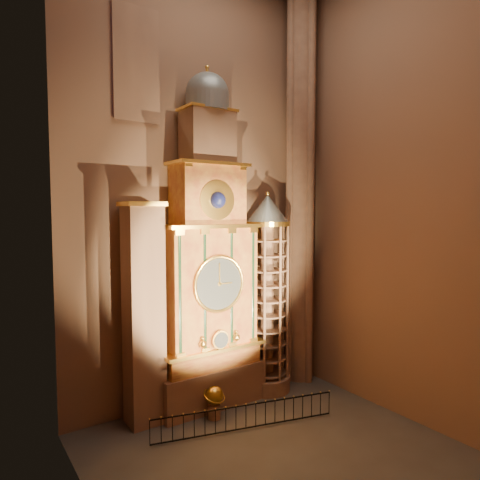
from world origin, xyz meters
TOP-DOWN VIEW (x-y plane):
  - floor at (0.00, 0.00)m, footprint 14.00×14.00m
  - wall_back at (0.00, 6.00)m, footprint 22.00×0.00m
  - wall_left at (-7.00, 0.00)m, footprint 0.00×22.00m
  - wall_right at (7.00, 0.00)m, footprint 0.00×22.00m
  - astronomical_clock at (0.00, 4.96)m, footprint 5.60×2.41m
  - portrait_tower at (-3.40, 4.98)m, footprint 1.80×1.60m
  - stair_turret at (3.50, 4.70)m, footprint 2.50×2.50m
  - gothic_pier at (6.10, 5.00)m, footprint 2.04×2.04m
  - stained_glass_window at (-3.20, 5.92)m, footprint 2.20×0.14m
  - celestial_globe at (-0.57, 3.50)m, footprint 1.35×1.32m
  - iron_railing at (0.04, 1.78)m, footprint 8.19×2.27m

SIDE VIEW (x-z plane):
  - floor at x=0.00m, z-range 0.00..0.00m
  - iron_railing at x=0.04m, z-range 0.05..1.16m
  - celestial_globe at x=-0.57m, z-range 0.15..1.70m
  - portrait_tower at x=-3.40m, z-range 0.05..10.25m
  - stair_turret at x=3.50m, z-range -0.13..10.67m
  - astronomical_clock at x=0.00m, z-range -1.67..15.03m
  - wall_back at x=0.00m, z-range 0.00..22.00m
  - wall_left at x=-7.00m, z-range 0.00..22.00m
  - wall_right at x=7.00m, z-range 0.00..22.00m
  - gothic_pier at x=6.10m, z-range 0.00..22.00m
  - stained_glass_window at x=-3.20m, z-range 13.90..19.10m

